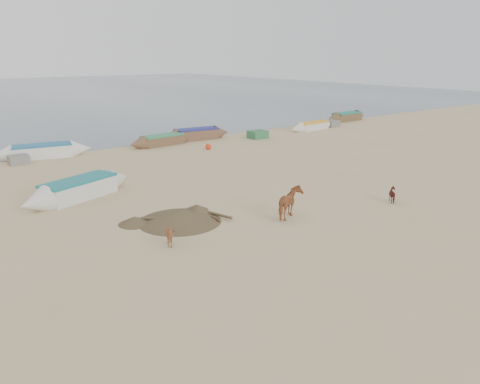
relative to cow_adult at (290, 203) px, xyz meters
The scene contains 8 objects.
ground 2.67m from the cow_adult, 121.62° to the right, with size 140.00×140.00×0.00m, color tan.
cow_adult is the anchor object (origin of this frame).
calf_front 5.73m from the cow_adult, behind, with size 0.70×0.79×0.87m, color brown.
calf_right 5.79m from the cow_adult, 13.25° to the right, with size 0.71×0.61×0.72m, color #5D261E.
near_canoe 10.55m from the cow_adult, 126.89° to the left, with size 6.44×1.35×0.98m, color silver, non-canonical shape.
debris_pile 4.79m from the cow_adult, 148.44° to the left, with size 3.58×3.58×0.47m, color brown.
waterline_canoes 18.62m from the cow_adult, 94.69° to the left, with size 58.01×4.43×0.95m.
beach_clutter 17.30m from the cow_adult, 80.33° to the left, with size 44.97×4.16×0.64m.
Camera 1 is at (-11.97, -11.94, 6.90)m, focal length 35.00 mm.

